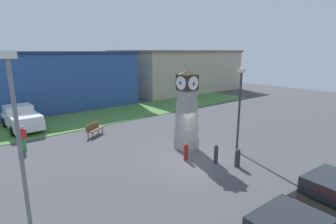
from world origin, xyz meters
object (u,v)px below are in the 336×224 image
(pickup_truck, at_px, (22,118))
(pedestrian_crossing_lot, at_px, (23,136))
(clock_tower, at_px, (187,113))
(bollard_mid_row, at_px, (216,154))
(car_by_building, at_px, (333,193))
(street_lamp_far_side, at_px, (18,133))
(bench, at_px, (94,128))
(bollard_near_tower, at_px, (186,152))
(bollard_far_row, at_px, (237,158))
(street_lamp_near_road, at_px, (240,104))

(pickup_truck, relative_size, pedestrian_crossing_lot, 3.24)
(clock_tower, bearing_deg, bollard_mid_row, -95.78)
(car_by_building, height_order, street_lamp_far_side, street_lamp_far_side)
(car_by_building, distance_m, pedestrian_crossing_lot, 17.07)
(bollard_mid_row, xyz_separation_m, bench, (-3.04, 9.31, -0.03))
(clock_tower, distance_m, bollard_near_tower, 2.65)
(pickup_truck, distance_m, pedestrian_crossing_lot, 5.39)
(pickup_truck, bearing_deg, bench, -53.91)
(bollard_near_tower, bearing_deg, pickup_truck, 114.01)
(bollard_near_tower, bearing_deg, pedestrian_crossing_lot, 131.13)
(pedestrian_crossing_lot, bearing_deg, bollard_near_tower, -48.87)
(pickup_truck, bearing_deg, pedestrian_crossing_lot, -100.72)
(bollard_far_row, relative_size, street_lamp_far_side, 0.17)
(clock_tower, height_order, bench, clock_tower)
(clock_tower, distance_m, pedestrian_crossing_lot, 10.55)
(clock_tower, relative_size, bollard_near_tower, 5.00)
(pickup_truck, relative_size, street_lamp_near_road, 1.02)
(bollard_far_row, relative_size, street_lamp_near_road, 0.20)
(bollard_mid_row, bearing_deg, pedestrian_crossing_lot, 130.36)
(bollard_mid_row, relative_size, bench, 0.66)
(bollard_near_tower, distance_m, bench, 8.17)
(bollard_far_row, height_order, bench, bollard_far_row)
(bollard_near_tower, height_order, pedestrian_crossing_lot, pedestrian_crossing_lot)
(bollard_near_tower, bearing_deg, bench, 104.45)
(bollard_near_tower, xyz_separation_m, bollard_far_row, (1.54, -2.47, 0.01))
(bollard_near_tower, xyz_separation_m, pickup_truck, (-5.85, 13.14, 0.41))
(bollard_far_row, bearing_deg, clock_tower, 94.03)
(clock_tower, xyz_separation_m, pickup_truck, (-7.13, 11.84, -1.51))
(bollard_mid_row, bearing_deg, street_lamp_near_road, 6.29)
(street_lamp_near_road, bearing_deg, pickup_truck, 122.89)
(clock_tower, relative_size, pedestrian_crossing_lot, 3.11)
(pedestrian_crossing_lot, bearing_deg, street_lamp_far_side, -100.91)
(bollard_near_tower, bearing_deg, clock_tower, 45.41)
(bollard_far_row, xyz_separation_m, street_lamp_near_road, (1.84, 1.33, 2.57))
(bollard_far_row, height_order, pickup_truck, pickup_truck)
(bench, relative_size, pedestrian_crossing_lot, 1.00)
(bollard_far_row, bearing_deg, bench, 109.05)
(car_by_building, height_order, pedestrian_crossing_lot, pedestrian_crossing_lot)
(pickup_truck, xyz_separation_m, bench, (3.81, -5.23, -0.41))
(bench, bearing_deg, pickup_truck, 126.09)
(pickup_truck, bearing_deg, bollard_mid_row, -64.75)
(bollard_mid_row, relative_size, car_by_building, 0.27)
(car_by_building, relative_size, pedestrian_crossing_lot, 2.40)
(bollard_near_tower, bearing_deg, bollard_mid_row, -54.33)
(street_lamp_far_side, bearing_deg, car_by_building, -34.36)
(bollard_far_row, height_order, pedestrian_crossing_lot, pedestrian_crossing_lot)
(pickup_truck, bearing_deg, bollard_far_row, -64.64)
(bollard_far_row, relative_size, car_by_building, 0.26)
(pedestrian_crossing_lot, bearing_deg, bollard_far_row, -50.85)
(bollard_mid_row, height_order, pedestrian_crossing_lot, pedestrian_crossing_lot)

